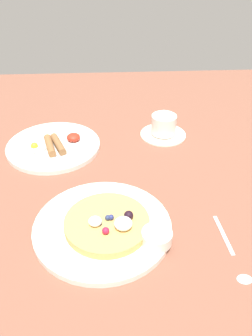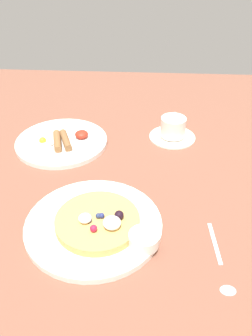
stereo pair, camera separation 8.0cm
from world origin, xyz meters
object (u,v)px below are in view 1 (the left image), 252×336
(pancake_plate, at_px, (102,227))
(syrup_ramekin, at_px, (157,237))
(coffee_saucer, at_px, (163,134))
(coffee_cup, at_px, (164,124))
(breakfast_plate, at_px, (54,146))
(teaspoon, at_px, (235,259))

(pancake_plate, distance_m, syrup_ramekin, 0.12)
(pancake_plate, xyz_separation_m, coffee_saucer, (0.18, 0.38, -0.00))
(syrup_ramekin, xyz_separation_m, coffee_cup, (0.08, 0.43, 0.01))
(syrup_ramekin, bearing_deg, breakfast_plate, 122.76)
(pancake_plate, relative_size, syrup_ramekin, 4.81)
(syrup_ramekin, xyz_separation_m, breakfast_plate, (-0.24, 0.38, -0.02))
(breakfast_plate, bearing_deg, pancake_plate, -67.01)
(coffee_cup, bearing_deg, breakfast_plate, -169.83)
(coffee_cup, bearing_deg, coffee_saucer, -97.36)
(pancake_plate, bearing_deg, teaspoon, -20.50)
(coffee_saucer, distance_m, coffee_cup, 0.03)
(pancake_plate, relative_size, coffee_saucer, 2.11)
(pancake_plate, distance_m, coffee_cup, 0.42)
(coffee_saucer, distance_m, teaspoon, 0.48)
(syrup_ramekin, bearing_deg, coffee_saucer, 80.08)
(pancake_plate, bearing_deg, syrup_ramekin, -26.94)
(coffee_saucer, height_order, teaspoon, coffee_saucer)
(teaspoon, bearing_deg, breakfast_plate, 132.94)
(teaspoon, bearing_deg, pancake_plate, 159.50)
(syrup_ramekin, bearing_deg, pancake_plate, 153.06)
(coffee_saucer, bearing_deg, pancake_plate, -115.52)
(breakfast_plate, xyz_separation_m, coffee_saucer, (0.32, 0.06, -0.00))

